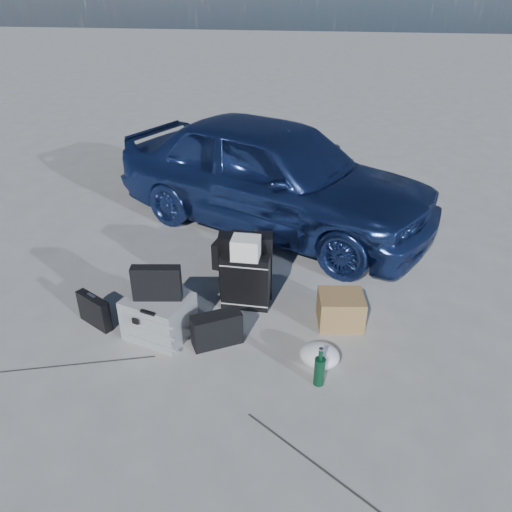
{
  "coord_description": "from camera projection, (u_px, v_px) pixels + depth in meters",
  "views": [
    {
      "loc": [
        0.72,
        -3.36,
        2.83
      ],
      "look_at": [
        0.05,
        0.85,
        0.45
      ],
      "focal_mm": 35.0,
      "sensor_mm": 36.0,
      "label": 1
    }
  ],
  "objects": [
    {
      "name": "suitcase_right",
      "position": [
        245.0,
        282.0,
        4.79
      ],
      "size": [
        0.47,
        0.17,
        0.56
      ],
      "primitive_type": "cube",
      "rotation": [
        0.0,
        0.0,
        -0.01
      ],
      "color": "black",
      "rests_on": "ground"
    },
    {
      "name": "suitcase_left",
      "position": [
        246.0,
        266.0,
        4.94
      ],
      "size": [
        0.54,
        0.26,
        0.68
      ],
      "primitive_type": "cube",
      "rotation": [
        0.0,
        0.0,
        0.13
      ],
      "color": "black",
      "rests_on": "ground"
    },
    {
      "name": "car",
      "position": [
        273.0,
        174.0,
        6.21
      ],
      "size": [
        4.42,
        3.2,
        1.4
      ],
      "primitive_type": "imported",
      "rotation": [
        0.0,
        0.0,
        1.14
      ],
      "color": "#2C468F",
      "rests_on": "ground"
    },
    {
      "name": "cardboard_box",
      "position": [
        341.0,
        310.0,
        4.61
      ],
      "size": [
        0.46,
        0.41,
        0.31
      ],
      "primitive_type": "cube",
      "rotation": [
        0.0,
        0.0,
        0.15
      ],
      "color": "olive",
      "rests_on": "ground"
    },
    {
      "name": "white_carton",
      "position": [
        246.0,
        248.0,
        4.59
      ],
      "size": [
        0.26,
        0.21,
        0.21
      ],
      "primitive_type": "cube",
      "rotation": [
        0.0,
        0.0,
        0.0
      ],
      "color": "white",
      "rests_on": "suitcase_right"
    },
    {
      "name": "ground",
      "position": [
        236.0,
        347.0,
        4.38
      ],
      "size": [
        60.0,
        60.0,
        0.0
      ],
      "primitive_type": "plane",
      "color": "#A5A5A1",
      "rests_on": "ground"
    },
    {
      "name": "green_bottle",
      "position": [
        320.0,
        367.0,
        3.9
      ],
      "size": [
        0.1,
        0.1,
        0.34
      ],
      "primitive_type": "cylinder",
      "rotation": [
        0.0,
        0.0,
        -0.18
      ],
      "color": "black",
      "rests_on": "ground"
    },
    {
      "name": "duffel_bag",
      "position": [
        242.0,
        257.0,
        5.49
      ],
      "size": [
        0.65,
        0.36,
        0.31
      ],
      "primitive_type": "cube",
      "rotation": [
        0.0,
        0.0,
        -0.17
      ],
      "color": "black",
      "rests_on": "ground"
    },
    {
      "name": "plastic_bag",
      "position": [
        319.0,
        355.0,
        4.14
      ],
      "size": [
        0.42,
        0.38,
        0.19
      ],
      "primitive_type": "ellipsoid",
      "rotation": [
        0.0,
        0.0,
        -0.33
      ],
      "color": "white",
      "rests_on": "ground"
    },
    {
      "name": "pelican_case",
      "position": [
        159.0,
        316.0,
        4.45
      ],
      "size": [
        0.64,
        0.58,
        0.39
      ],
      "primitive_type": "cube",
      "rotation": [
        0.0,
        0.0,
        -0.29
      ],
      "color": "#A1A5A6",
      "rests_on": "ground"
    },
    {
      "name": "flat_box_white",
      "position": [
        243.0,
        241.0,
        5.41
      ],
      "size": [
        0.46,
        0.41,
        0.07
      ],
      "primitive_type": "cube",
      "rotation": [
        0.0,
        0.0,
        0.41
      ],
      "color": "white",
      "rests_on": "duffel_bag"
    },
    {
      "name": "flat_box_black",
      "position": [
        241.0,
        236.0,
        5.37
      ],
      "size": [
        0.27,
        0.21,
        0.05
      ],
      "primitive_type": "cube",
      "rotation": [
        0.0,
        0.0,
        -0.15
      ],
      "color": "black",
      "rests_on": "flat_box_white"
    },
    {
      "name": "briefcase",
      "position": [
        94.0,
        311.0,
        4.59
      ],
      "size": [
        0.38,
        0.27,
        0.31
      ],
      "primitive_type": "cube",
      "rotation": [
        0.0,
        0.0,
        -0.52
      ],
      "color": "black",
      "rests_on": "ground"
    },
    {
      "name": "laptop_bag",
      "position": [
        157.0,
        283.0,
        4.27
      ],
      "size": [
        0.43,
        0.17,
        0.31
      ],
      "primitive_type": "cube",
      "rotation": [
        0.0,
        0.0,
        0.16
      ],
      "color": "black",
      "rests_on": "pelican_case"
    },
    {
      "name": "messenger_bag",
      "position": [
        217.0,
        329.0,
        4.35
      ],
      "size": [
        0.46,
        0.36,
        0.3
      ],
      "primitive_type": "cube",
      "rotation": [
        0.0,
        0.0,
        0.53
      ],
      "color": "black",
      "rests_on": "ground"
    }
  ]
}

